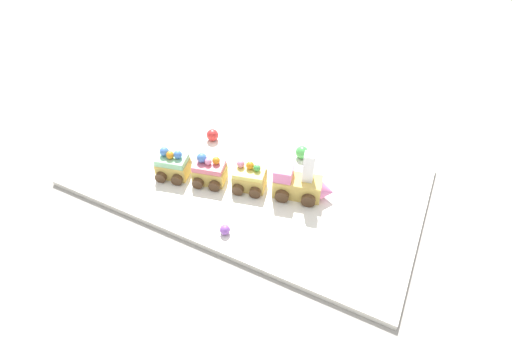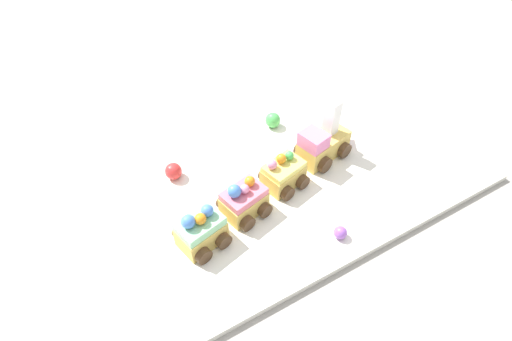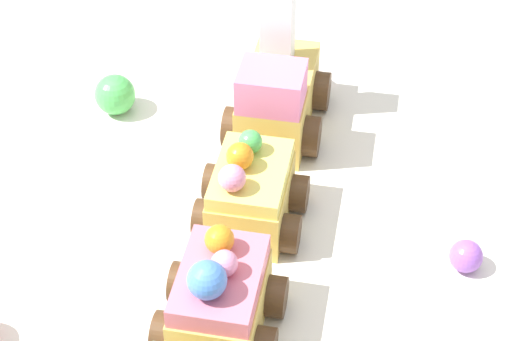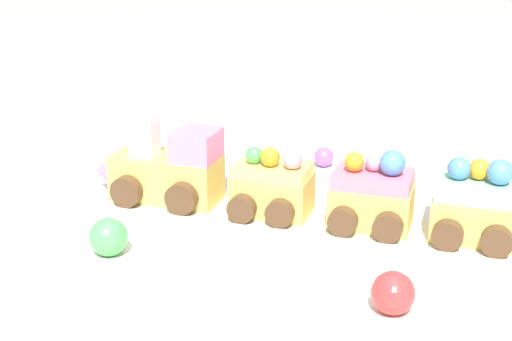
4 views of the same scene
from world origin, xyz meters
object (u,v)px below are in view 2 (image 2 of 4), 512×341
at_px(cake_car_mint, 201,231).
at_px(gumball_red, 173,171).
at_px(gumball_green, 273,120).
at_px(gumball_purple, 340,233).
at_px(cake_car_strawberry, 244,201).
at_px(cake_train_locomotive, 326,142).
at_px(cake_car_lemon, 283,174).

distance_m(cake_car_mint, gumball_red, 0.14).
bearing_deg(gumball_green, gumball_purple, -99.92).
bearing_deg(cake_car_mint, cake_car_strawberry, 0.08).
height_order(gumball_purple, gumball_green, gumball_green).
distance_m(cake_car_strawberry, gumball_red, 0.14).
relative_size(cake_train_locomotive, gumball_purple, 6.41).
height_order(cake_car_mint, gumball_red, cake_car_mint).
xyz_separation_m(cake_car_strawberry, gumball_green, (0.15, 0.16, -0.01)).
bearing_deg(cake_car_strawberry, gumball_purple, -61.62).
distance_m(cake_car_lemon, cake_car_strawberry, 0.09).
relative_size(cake_car_strawberry, gumball_purple, 3.91).
height_order(cake_car_strawberry, gumball_purple, cake_car_strawberry).
distance_m(gumball_red, gumball_purple, 0.29).
height_order(cake_car_lemon, gumball_purple, cake_car_lemon).
bearing_deg(gumball_red, gumball_green, 8.98).
relative_size(cake_car_mint, gumball_purple, 3.91).
xyz_separation_m(cake_car_lemon, gumball_purple, (0.02, -0.13, -0.01)).
xyz_separation_m(cake_train_locomotive, gumball_red, (-0.26, 0.08, -0.01)).
relative_size(cake_car_lemon, cake_car_strawberry, 1.00).
height_order(cake_car_strawberry, gumball_red, cake_car_strawberry).
bearing_deg(cake_car_strawberry, gumball_red, 105.26).
bearing_deg(cake_train_locomotive, cake_car_mint, 179.99).
relative_size(cake_car_lemon, gumball_green, 2.66).
bearing_deg(cake_car_mint, gumball_green, 24.27).
xyz_separation_m(cake_car_mint, gumball_purple, (0.18, -0.09, -0.02)).
xyz_separation_m(cake_car_mint, gumball_red, (0.01, 0.14, -0.01)).
bearing_deg(gumball_purple, cake_car_mint, 152.76).
height_order(cake_train_locomotive, cake_car_lemon, cake_train_locomotive).
relative_size(cake_car_strawberry, gumball_red, 2.72).
bearing_deg(gumball_red, gumball_purple, -54.43).
xyz_separation_m(cake_car_lemon, cake_car_strawberry, (-0.08, -0.02, 0.00)).
xyz_separation_m(cake_train_locomotive, gumball_green, (-0.04, 0.11, -0.01)).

